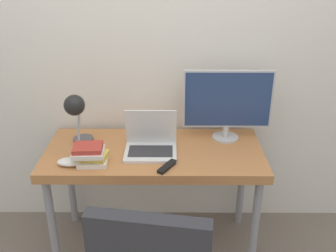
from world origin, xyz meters
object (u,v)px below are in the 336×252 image
desk_lamp (76,110)px  book_stack (90,154)px  monitor (228,102)px  game_controller (71,162)px  laptop (151,144)px

desk_lamp → book_stack: (0.10, -0.18, -0.21)m
monitor → book_stack: 0.93m
book_stack → game_controller: size_ratio=1.33×
monitor → game_controller: bearing=-159.3°
monitor → desk_lamp: bearing=-170.5°
book_stack → laptop: bearing=22.6°
desk_lamp → book_stack: desk_lamp is taller
monitor → book_stack: size_ratio=2.71×
laptop → monitor: bearing=21.5°
monitor → book_stack: bearing=-158.1°
monitor → game_controller: (-0.95, -0.36, -0.24)m
laptop → book_stack: bearing=-157.4°
game_controller → monitor: bearing=20.7°
laptop → monitor: 0.57m
monitor → desk_lamp: (-0.95, -0.16, 0.01)m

